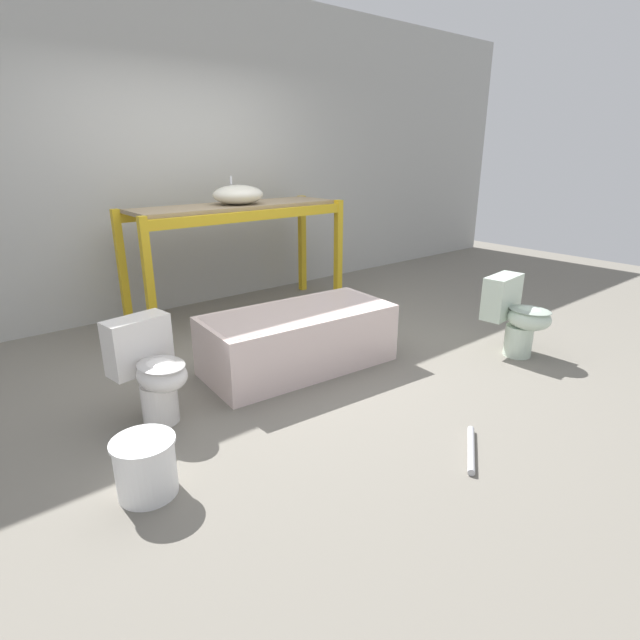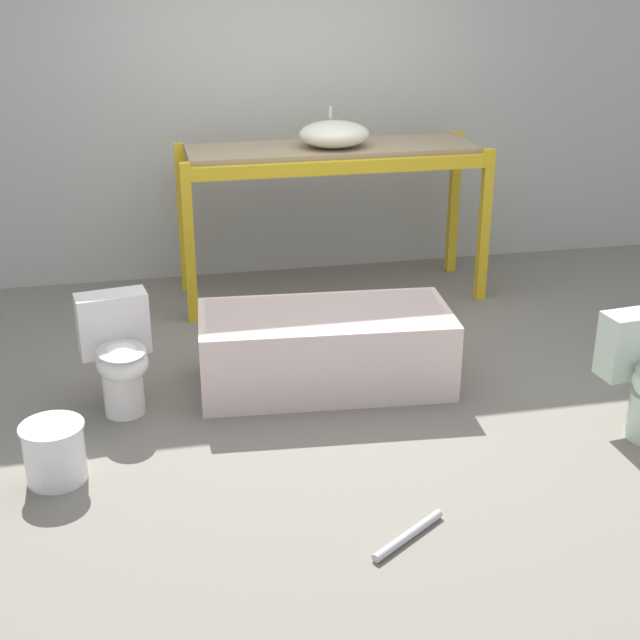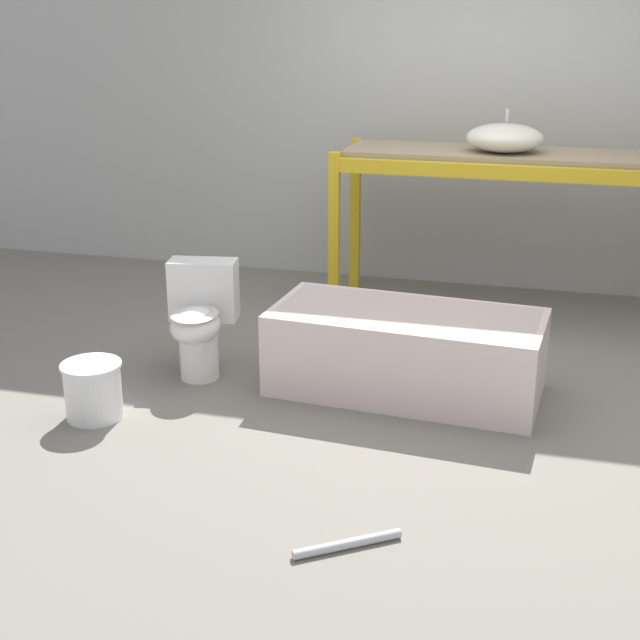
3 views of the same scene
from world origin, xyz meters
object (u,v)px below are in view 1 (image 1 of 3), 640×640
(sink_basin, at_px, (238,195))
(toilet_far, at_px, (151,368))
(bathtub_main, at_px, (299,335))
(toilet_near, at_px, (515,314))
(bucket_white, at_px, (146,466))

(sink_basin, relative_size, toilet_far, 0.77)
(sink_basin, distance_m, bathtub_main, 1.76)
(bathtub_main, relative_size, toilet_near, 2.33)
(toilet_near, height_order, toilet_far, same)
(bathtub_main, height_order, toilet_near, toilet_near)
(sink_basin, xyz_separation_m, bucket_white, (-1.88, -2.18, -1.05))
(toilet_near, bearing_deg, sink_basin, 109.95)
(bathtub_main, bearing_deg, toilet_far, -172.76)
(sink_basin, bearing_deg, toilet_far, -136.08)
(bathtub_main, height_order, toilet_far, toilet_far)
(bathtub_main, xyz_separation_m, toilet_near, (1.54, -0.92, 0.08))
(toilet_near, height_order, bucket_white, toilet_near)
(bathtub_main, height_order, bucket_white, bathtub_main)
(bathtub_main, xyz_separation_m, bucket_white, (-1.51, -0.74, -0.11))
(toilet_far, bearing_deg, bucket_white, -124.58)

